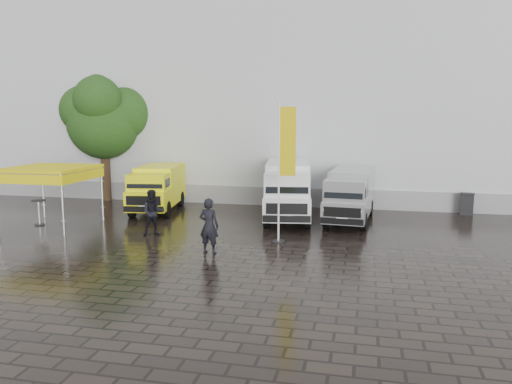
# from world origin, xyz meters

# --- Properties ---
(ground) EXTENTS (120.00, 120.00, 0.00)m
(ground) POSITION_xyz_m (0.00, 0.00, 0.00)
(ground) COLOR black
(ground) RESTS_ON ground
(exhibition_hall) EXTENTS (44.00, 16.00, 12.00)m
(exhibition_hall) POSITION_xyz_m (2.00, 16.00, 6.00)
(exhibition_hall) COLOR silver
(exhibition_hall) RESTS_ON ground
(hall_plinth) EXTENTS (44.00, 0.15, 1.00)m
(hall_plinth) POSITION_xyz_m (2.00, 7.95, 0.50)
(hall_plinth) COLOR gray
(hall_plinth) RESTS_ON ground
(van_yellow) EXTENTS (2.61, 5.13, 2.26)m
(van_yellow) POSITION_xyz_m (-6.85, 5.05, 1.13)
(van_yellow) COLOR #FBFF0D
(van_yellow) RESTS_ON ground
(van_white) EXTENTS (2.84, 6.23, 2.60)m
(van_white) POSITION_xyz_m (-0.16, 4.70, 1.30)
(van_white) COLOR white
(van_white) RESTS_ON ground
(van_silver) EXTENTS (2.21, 5.47, 2.31)m
(van_silver) POSITION_xyz_m (2.71, 4.70, 1.16)
(van_silver) COLOR #B2B6B7
(van_silver) RESTS_ON ground
(canopy_tent) EXTENTS (3.26, 3.26, 2.61)m
(canopy_tent) POSITION_xyz_m (-9.94, 0.81, 2.45)
(canopy_tent) COLOR silver
(canopy_tent) RESTS_ON ground
(flagpole) EXTENTS (0.88, 0.50, 5.32)m
(flagpole) POSITION_xyz_m (0.37, 0.24, 3.00)
(flagpole) COLOR black
(flagpole) RESTS_ON ground
(tree) EXTENTS (4.01, 4.09, 7.20)m
(tree) POSITION_xyz_m (-11.21, 7.76, 4.62)
(tree) COLOR black
(tree) RESTS_ON ground
(cocktail_table) EXTENTS (0.60, 0.60, 1.12)m
(cocktail_table) POSITION_xyz_m (-10.63, 0.86, 0.56)
(cocktail_table) COLOR black
(cocktail_table) RESTS_ON ground
(wheelie_bin) EXTENTS (0.75, 0.75, 1.07)m
(wheelie_bin) POSITION_xyz_m (8.26, 7.55, 0.53)
(wheelie_bin) COLOR black
(wheelie_bin) RESTS_ON ground
(person_front) EXTENTS (0.77, 0.55, 1.97)m
(person_front) POSITION_xyz_m (-1.90, -1.89, 0.98)
(person_front) COLOR black
(person_front) RESTS_ON ground
(person_tent) EXTENTS (1.13, 1.05, 1.86)m
(person_tent) POSITION_xyz_m (-4.91, 0.17, 0.93)
(person_tent) COLOR black
(person_tent) RESTS_ON ground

